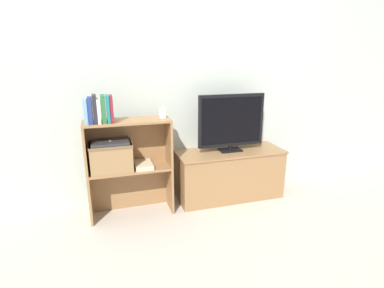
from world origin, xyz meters
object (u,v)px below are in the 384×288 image
object	(u,v)px
book_navy	(90,110)
book_teal	(108,109)
baby_monitor	(162,113)
laptop	(110,142)
book_skyblue	(86,111)
book_ivory	(99,111)
storage_basket_left	(111,156)
book_maroon	(111,109)
tv_stand	(229,174)
book_charcoal	(95,109)
tv	(231,122)
magazine_stack	(143,165)
book_forest	(103,109)

from	to	relation	value
book_navy	book_teal	size ratio (longest dim) A/B	0.94
baby_monitor	laptop	xyz separation A→B (m)	(-0.46, -0.01, -0.22)
book_skyblue	book_ivory	world-z (taller)	book_skyblue
storage_basket_left	book_maroon	bearing A→B (deg)	-29.64
book_maroon	baby_monitor	distance (m)	0.44
book_navy	baby_monitor	xyz separation A→B (m)	(0.60, 0.03, -0.06)
tv_stand	book_maroon	size ratio (longest dim) A/B	4.93
book_maroon	tv_stand	bearing A→B (deg)	4.81
book_charcoal	book_maroon	world-z (taller)	book_charcoal
storage_basket_left	laptop	size ratio (longest dim) A/B	1.14
tv_stand	book_charcoal	world-z (taller)	book_charcoal
book_charcoal	book_teal	distance (m)	0.10
book_charcoal	tv	bearing A→B (deg)	4.24
baby_monitor	magazine_stack	distance (m)	0.50
laptop	magazine_stack	xyz separation A→B (m)	(0.27, 0.00, -0.24)
baby_monitor	storage_basket_left	bearing A→B (deg)	-178.15
tv_stand	book_teal	size ratio (longest dim) A/B	4.85
book_skyblue	laptop	distance (m)	0.33
book_navy	book_charcoal	bearing A→B (deg)	0.00
tv_stand	book_charcoal	bearing A→B (deg)	-175.69
book_navy	book_teal	distance (m)	0.14
tv	magazine_stack	world-z (taller)	tv
book_skyblue	magazine_stack	size ratio (longest dim) A/B	0.86
book_navy	book_ivory	world-z (taller)	book_navy
book_skyblue	storage_basket_left	distance (m)	0.44
book_teal	book_ivory	bearing A→B (deg)	180.00
book_maroon	storage_basket_left	xyz separation A→B (m)	(-0.03, 0.02, -0.41)
book_navy	book_maroon	bearing A→B (deg)	-0.00
book_forest	book_skyblue	bearing A→B (deg)	-180.00
storage_basket_left	magazine_stack	size ratio (longest dim) A/B	1.54
book_forest	book_teal	xyz separation A→B (m)	(0.04, 0.00, -0.00)
book_charcoal	book_ivory	xyz separation A→B (m)	(0.03, 0.00, -0.02)
book_ivory	baby_monitor	world-z (taller)	book_ivory
book_maroon	book_ivory	bearing A→B (deg)	180.00
book_navy	magazine_stack	distance (m)	0.66
book_maroon	storage_basket_left	distance (m)	0.41
book_ivory	book_teal	bearing A→B (deg)	-0.00
baby_monitor	storage_basket_left	size ratio (longest dim) A/B	0.33
laptop	book_navy	bearing A→B (deg)	-172.60
magazine_stack	book_ivory	bearing A→B (deg)	-176.21
book_teal	book_maroon	bearing A→B (deg)	-0.00
laptop	book_ivory	bearing A→B (deg)	-165.73
book_navy	book_ivory	size ratio (longest dim) A/B	1.06
tv	magazine_stack	size ratio (longest dim) A/B	2.89
book_maroon	baby_monitor	bearing A→B (deg)	4.33
book_maroon	baby_monitor	world-z (taller)	book_maroon
tv	baby_monitor	distance (m)	0.71
baby_monitor	laptop	world-z (taller)	baby_monitor
tv	book_charcoal	xyz separation A→B (m)	(-1.26, -0.09, 0.20)
baby_monitor	book_navy	bearing A→B (deg)	-176.88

